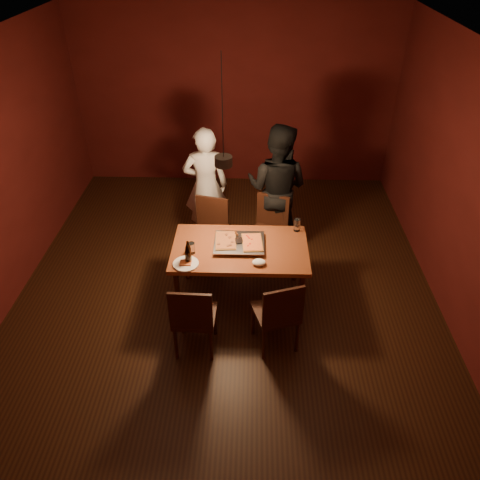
{
  "coord_description": "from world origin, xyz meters",
  "views": [
    {
      "loc": [
        0.29,
        -4.26,
        3.77
      ],
      "look_at": [
        0.17,
        -0.08,
        0.85
      ],
      "focal_mm": 35.0,
      "sensor_mm": 36.0,
      "label": 1
    }
  ],
  "objects_px": {
    "chair_far_right": "(270,223)",
    "plate_slice": "(186,264)",
    "beer_bottle_b": "(188,251)",
    "pendant_lamp": "(223,160)",
    "diner_dark": "(277,188)",
    "dining_table": "(240,253)",
    "beer_bottle_a": "(188,254)",
    "diner_white": "(206,186)",
    "pizza_tray": "(239,244)",
    "chair_far_left": "(210,226)",
    "chair_near_left": "(193,314)",
    "chair_near_right": "(279,310)"
  },
  "relations": [
    {
      "from": "chair_near_left",
      "to": "plate_slice",
      "type": "xyz_separation_m",
      "value": [
        -0.12,
        0.52,
        0.22
      ]
    },
    {
      "from": "dining_table",
      "to": "chair_near_left",
      "type": "distance_m",
      "value": 0.96
    },
    {
      "from": "pizza_tray",
      "to": "diner_white",
      "type": "distance_m",
      "value": 1.35
    },
    {
      "from": "beer_bottle_a",
      "to": "diner_dark",
      "type": "xyz_separation_m",
      "value": [
        0.98,
        1.47,
        -0.0
      ]
    },
    {
      "from": "chair_near_left",
      "to": "beer_bottle_b",
      "type": "relative_size",
      "value": 2.01
    },
    {
      "from": "diner_white",
      "to": "chair_near_right",
      "type": "bearing_deg",
      "value": 107.28
    },
    {
      "from": "beer_bottle_b",
      "to": "pizza_tray",
      "type": "bearing_deg",
      "value": 28.16
    },
    {
      "from": "pizza_tray",
      "to": "plate_slice",
      "type": "relative_size",
      "value": 2.02
    },
    {
      "from": "pizza_tray",
      "to": "diner_dark",
      "type": "xyz_separation_m",
      "value": [
        0.45,
        1.14,
        0.09
      ]
    },
    {
      "from": "pendant_lamp",
      "to": "chair_far_left",
      "type": "bearing_deg",
      "value": 109.53
    },
    {
      "from": "chair_near_right",
      "to": "beer_bottle_b",
      "type": "relative_size",
      "value": 2.19
    },
    {
      "from": "chair_near_left",
      "to": "diner_white",
      "type": "relative_size",
      "value": 0.3
    },
    {
      "from": "diner_dark",
      "to": "dining_table",
      "type": "bearing_deg",
      "value": 90.9
    },
    {
      "from": "diner_white",
      "to": "pendant_lamp",
      "type": "relative_size",
      "value": 1.47
    },
    {
      "from": "chair_far_right",
      "to": "beer_bottle_b",
      "type": "relative_size",
      "value": 2.19
    },
    {
      "from": "beer_bottle_b",
      "to": "diner_white",
      "type": "xyz_separation_m",
      "value": [
        0.04,
        1.55,
        -0.06
      ]
    },
    {
      "from": "chair_near_right",
      "to": "beer_bottle_b",
      "type": "distance_m",
      "value": 1.13
    },
    {
      "from": "chair_far_left",
      "to": "diner_dark",
      "type": "height_order",
      "value": "diner_dark"
    },
    {
      "from": "chair_far_left",
      "to": "dining_table",
      "type": "bearing_deg",
      "value": 132.26
    },
    {
      "from": "pendant_lamp",
      "to": "beer_bottle_a",
      "type": "bearing_deg",
      "value": -134.57
    },
    {
      "from": "dining_table",
      "to": "beer_bottle_b",
      "type": "height_order",
      "value": "beer_bottle_b"
    },
    {
      "from": "chair_far_left",
      "to": "plate_slice",
      "type": "bearing_deg",
      "value": 95.48
    },
    {
      "from": "beer_bottle_b",
      "to": "pendant_lamp",
      "type": "distance_m",
      "value": 1.02
    },
    {
      "from": "chair_far_right",
      "to": "plate_slice",
      "type": "xyz_separation_m",
      "value": [
        -0.92,
        -1.15,
        0.22
      ]
    },
    {
      "from": "pizza_tray",
      "to": "beer_bottle_b",
      "type": "height_order",
      "value": "beer_bottle_b"
    },
    {
      "from": "pizza_tray",
      "to": "diner_dark",
      "type": "relative_size",
      "value": 0.32
    },
    {
      "from": "dining_table",
      "to": "diner_dark",
      "type": "relative_size",
      "value": 0.87
    },
    {
      "from": "dining_table",
      "to": "beer_bottle_a",
      "type": "bearing_deg",
      "value": -151.37
    },
    {
      "from": "plate_slice",
      "to": "beer_bottle_a",
      "type": "bearing_deg",
      "value": 49.93
    },
    {
      "from": "dining_table",
      "to": "beer_bottle_a",
      "type": "height_order",
      "value": "beer_bottle_a"
    },
    {
      "from": "diner_white",
      "to": "beer_bottle_a",
      "type": "bearing_deg",
      "value": 82.06
    },
    {
      "from": "beer_bottle_b",
      "to": "dining_table",
      "type": "bearing_deg",
      "value": 24.73
    },
    {
      "from": "pendant_lamp",
      "to": "diner_white",
      "type": "bearing_deg",
      "value": 105.03
    },
    {
      "from": "chair_near_left",
      "to": "chair_near_right",
      "type": "xyz_separation_m",
      "value": [
        0.85,
        0.08,
        0.0
      ]
    },
    {
      "from": "dining_table",
      "to": "beer_bottle_a",
      "type": "relative_size",
      "value": 6.55
    },
    {
      "from": "chair_far_right",
      "to": "chair_near_left",
      "type": "distance_m",
      "value": 1.85
    },
    {
      "from": "chair_near_right",
      "to": "plate_slice",
      "type": "distance_m",
      "value": 1.09
    },
    {
      "from": "dining_table",
      "to": "chair_far_right",
      "type": "bearing_deg",
      "value": 66.65
    },
    {
      "from": "chair_far_left",
      "to": "beer_bottle_b",
      "type": "bearing_deg",
      "value": 96.15
    },
    {
      "from": "chair_far_left",
      "to": "plate_slice",
      "type": "height_order",
      "value": "chair_far_left"
    },
    {
      "from": "diner_dark",
      "to": "pendant_lamp",
      "type": "distance_m",
      "value": 1.54
    },
    {
      "from": "beer_bottle_a",
      "to": "diner_dark",
      "type": "distance_m",
      "value": 1.76
    },
    {
      "from": "dining_table",
      "to": "diner_white",
      "type": "distance_m",
      "value": 1.4
    },
    {
      "from": "chair_near_left",
      "to": "chair_near_right",
      "type": "bearing_deg",
      "value": 7.18
    },
    {
      "from": "plate_slice",
      "to": "pendant_lamp",
      "type": "distance_m",
      "value": 1.15
    },
    {
      "from": "pendant_lamp",
      "to": "dining_table",
      "type": "bearing_deg",
      "value": -26.01
    },
    {
      "from": "chair_far_right",
      "to": "beer_bottle_b",
      "type": "distance_m",
      "value": 1.44
    },
    {
      "from": "chair_far_right",
      "to": "pizza_tray",
      "type": "bearing_deg",
      "value": 83.18
    },
    {
      "from": "diner_white",
      "to": "pendant_lamp",
      "type": "distance_m",
      "value": 1.58
    },
    {
      "from": "dining_table",
      "to": "beer_bottle_a",
      "type": "xyz_separation_m",
      "value": [
        -0.54,
        -0.29,
        0.19
      ]
    }
  ]
}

